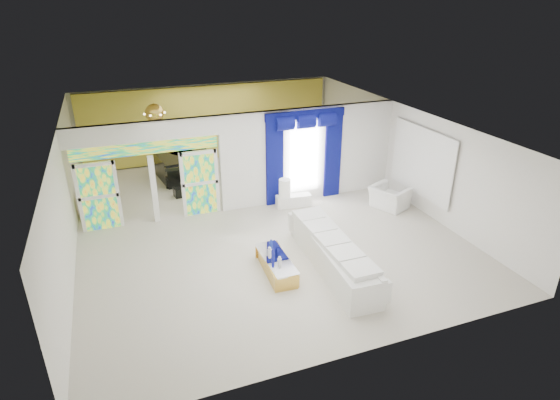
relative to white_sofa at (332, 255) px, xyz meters
name	(u,v)px	position (x,y,z in m)	size (l,w,h in m)	color
floor	(257,220)	(-0.93, 3.15, -0.36)	(12.00, 12.00, 0.00)	#B7AF9E
dividing_wall	(310,154)	(1.22, 4.15, 1.14)	(5.70, 0.18, 3.00)	white
dividing_header	(144,132)	(-3.78, 4.15, 2.36)	(4.30, 0.18, 0.55)	white
stained_panel_left	(99,197)	(-5.20, 4.15, 0.64)	(0.95, 0.04, 2.00)	#994C3F
stained_panel_right	(200,183)	(-2.35, 4.15, 0.64)	(0.95, 0.04, 2.00)	#994C3F
stained_transom	(146,148)	(-3.78, 4.15, 1.89)	(4.00, 0.05, 0.35)	#994C3F
window_pane	(304,157)	(0.97, 4.05, 1.09)	(1.00, 0.02, 2.30)	white
blue_drape_left	(275,163)	(-0.03, 4.02, 1.04)	(0.55, 0.10, 2.80)	#090347
blue_drape_right	(333,155)	(1.97, 4.02, 1.04)	(0.55, 0.10, 2.80)	#090347
blue_pelmet	(305,114)	(0.97, 4.02, 2.46)	(2.60, 0.12, 0.25)	#090347
wall_mirror	(422,162)	(4.01, 2.15, 1.19)	(0.04, 2.70, 1.90)	white
gold_curtains	(210,123)	(-0.93, 9.05, 1.14)	(9.70, 0.12, 2.90)	gold
white_sofa	(332,255)	(0.00, 0.00, 0.00)	(0.82, 3.83, 0.73)	silver
coffee_table	(276,265)	(-1.35, 0.30, -0.18)	(0.56, 1.67, 0.37)	gold
console_table	(293,201)	(0.47, 3.66, -0.18)	(1.10, 0.35, 0.37)	white
table_lamp	(285,188)	(0.17, 3.66, 0.29)	(0.36, 0.36, 0.58)	white
armchair	(389,197)	(3.24, 2.50, -0.02)	(1.07, 0.94, 0.70)	silver
grand_piano	(179,167)	(-2.52, 7.33, 0.07)	(1.33, 1.74, 0.88)	black
piano_bench	(187,191)	(-2.52, 5.73, -0.22)	(0.89, 0.35, 0.30)	black
tv_console	(92,203)	(-5.47, 5.16, 0.04)	(0.56, 0.50, 0.81)	#A67D53
chandelier	(154,113)	(-3.23, 6.55, 2.29)	(0.60, 0.60, 0.60)	gold
decanters	(273,253)	(-1.38, 0.44, 0.09)	(0.21, 0.81, 0.23)	#162998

